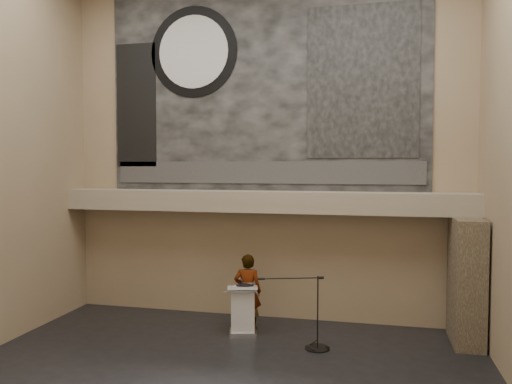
# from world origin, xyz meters

# --- Properties ---
(floor) EXTENTS (10.00, 10.00, 0.00)m
(floor) POSITION_xyz_m (0.00, 0.00, 0.00)
(floor) COLOR black
(floor) RESTS_ON ground
(wall_back) EXTENTS (10.00, 0.02, 8.50)m
(wall_back) POSITION_xyz_m (0.00, 4.00, 4.25)
(wall_back) COLOR #8D7B59
(wall_back) RESTS_ON floor
(wall_front) EXTENTS (10.00, 0.02, 8.50)m
(wall_front) POSITION_xyz_m (0.00, -4.00, 4.25)
(wall_front) COLOR #8D7B59
(wall_front) RESTS_ON floor
(soffit) EXTENTS (10.00, 0.80, 0.50)m
(soffit) POSITION_xyz_m (0.00, 3.60, 2.95)
(soffit) COLOR gray
(soffit) RESTS_ON wall_back
(sprinkler_left) EXTENTS (0.04, 0.04, 0.06)m
(sprinkler_left) POSITION_xyz_m (-1.60, 3.55, 2.67)
(sprinkler_left) COLOR #B2893D
(sprinkler_left) RESTS_ON soffit
(sprinkler_right) EXTENTS (0.04, 0.04, 0.06)m
(sprinkler_right) POSITION_xyz_m (1.90, 3.55, 2.67)
(sprinkler_right) COLOR #B2893D
(sprinkler_right) RESTS_ON soffit
(banner) EXTENTS (8.00, 0.05, 5.00)m
(banner) POSITION_xyz_m (0.00, 3.97, 5.70)
(banner) COLOR black
(banner) RESTS_ON wall_back
(banner_text_strip) EXTENTS (7.76, 0.02, 0.55)m
(banner_text_strip) POSITION_xyz_m (0.00, 3.93, 3.65)
(banner_text_strip) COLOR #313131
(banner_text_strip) RESTS_ON banner
(banner_clock_rim) EXTENTS (2.30, 0.02, 2.30)m
(banner_clock_rim) POSITION_xyz_m (-1.80, 3.93, 6.70)
(banner_clock_rim) COLOR black
(banner_clock_rim) RESTS_ON banner
(banner_clock_face) EXTENTS (1.84, 0.02, 1.84)m
(banner_clock_face) POSITION_xyz_m (-1.80, 3.91, 6.70)
(banner_clock_face) COLOR silver
(banner_clock_face) RESTS_ON banner
(banner_building_print) EXTENTS (2.60, 0.02, 3.60)m
(banner_building_print) POSITION_xyz_m (2.40, 3.93, 5.80)
(banner_building_print) COLOR black
(banner_building_print) RESTS_ON banner
(banner_brick_print) EXTENTS (1.10, 0.02, 3.20)m
(banner_brick_print) POSITION_xyz_m (-3.40, 3.93, 5.40)
(banner_brick_print) COLOR black
(banner_brick_print) RESTS_ON banner
(stone_pier) EXTENTS (0.60, 1.40, 2.70)m
(stone_pier) POSITION_xyz_m (4.65, 3.15, 1.35)
(stone_pier) COLOR #423729
(stone_pier) RESTS_ON floor
(lectern) EXTENTS (0.77, 0.63, 1.13)m
(lectern) POSITION_xyz_m (-0.16, 2.59, 0.55)
(lectern) COLOR silver
(lectern) RESTS_ON floor
(binder) EXTENTS (0.39, 0.35, 0.04)m
(binder) POSITION_xyz_m (-0.12, 2.59, 1.12)
(binder) COLOR black
(binder) RESTS_ON lectern
(papers) EXTENTS (0.24, 0.29, 0.00)m
(papers) POSITION_xyz_m (-0.27, 2.52, 1.10)
(papers) COLOR white
(papers) RESTS_ON lectern
(speaker_person) EXTENTS (0.68, 0.48, 1.76)m
(speaker_person) POSITION_xyz_m (-0.15, 2.97, 0.88)
(speaker_person) COLOR silver
(speaker_person) RESTS_ON floor
(mic_stand) EXTENTS (1.45, 0.65, 1.53)m
(mic_stand) POSITION_xyz_m (1.54, 2.05, 0.23)
(mic_stand) COLOR black
(mic_stand) RESTS_ON floor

